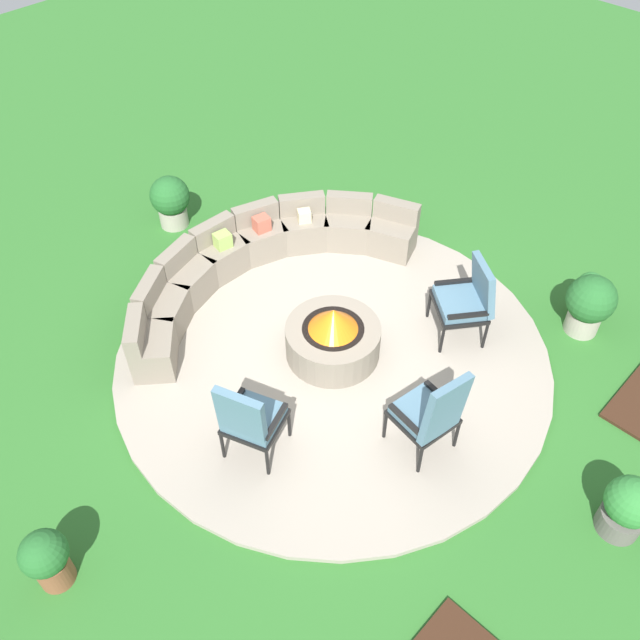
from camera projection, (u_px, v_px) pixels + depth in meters
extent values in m
plane|color=#2D6B28|center=(333.00, 356.00, 7.67)|extent=(24.00, 24.00, 0.00)
cylinder|color=#9E9384|center=(333.00, 354.00, 7.65)|extent=(4.92, 4.92, 0.06)
cylinder|color=gray|center=(333.00, 341.00, 7.49)|extent=(1.06, 1.06, 0.40)
cylinder|color=black|center=(333.00, 330.00, 7.37)|extent=(0.69, 0.69, 0.06)
cone|color=orange|center=(333.00, 319.00, 7.24)|extent=(0.55, 0.55, 0.28)
cube|color=gray|center=(391.00, 238.00, 8.75)|extent=(0.63, 0.71, 0.43)
cube|color=gray|center=(397.00, 210.00, 8.60)|extent=(0.36, 0.61, 0.26)
cube|color=gray|center=(348.00, 231.00, 8.85)|extent=(0.72, 0.74, 0.43)
cube|color=gray|center=(349.00, 203.00, 8.71)|extent=(0.49, 0.57, 0.26)
cube|color=gray|center=(304.00, 232.00, 8.84)|extent=(0.74, 0.71, 0.43)
cube|color=gray|center=(302.00, 204.00, 8.69)|extent=(0.58, 0.48, 0.26)
cube|color=gray|center=(262.00, 241.00, 8.71)|extent=(0.71, 0.62, 0.43)
cube|color=gray|center=(255.00, 213.00, 8.55)|extent=(0.61, 0.34, 0.26)
cube|color=gray|center=(223.00, 258.00, 8.47)|extent=(0.61, 0.47, 0.43)
cube|color=gray|center=(213.00, 231.00, 8.30)|extent=(0.60, 0.18, 0.26)
cube|color=gray|center=(190.00, 282.00, 8.15)|extent=(0.69, 0.59, 0.43)
cube|color=gray|center=(176.00, 257.00, 7.95)|extent=(0.61, 0.31, 0.26)
cube|color=gray|center=(166.00, 314.00, 7.77)|extent=(0.74, 0.70, 0.43)
cube|color=gray|center=(149.00, 290.00, 7.55)|extent=(0.59, 0.45, 0.26)
cube|color=gray|center=(154.00, 351.00, 7.36)|extent=(0.73, 0.74, 0.43)
cube|color=gray|center=(135.00, 330.00, 7.11)|extent=(0.51, 0.55, 0.26)
cube|color=beige|center=(304.00, 216.00, 8.59)|extent=(0.21, 0.21, 0.16)
cube|color=#BC5B47|center=(262.00, 224.00, 8.45)|extent=(0.22, 0.20, 0.19)
cube|color=#93B756|center=(223.00, 240.00, 8.22)|extent=(0.22, 0.20, 0.19)
cylinder|color=black|center=(246.00, 408.00, 6.85)|extent=(0.04, 0.04, 0.38)
cylinder|color=black|center=(289.00, 424.00, 6.71)|extent=(0.04, 0.04, 0.38)
cylinder|color=black|center=(223.00, 445.00, 6.53)|extent=(0.04, 0.04, 0.38)
cylinder|color=black|center=(267.00, 463.00, 6.40)|extent=(0.04, 0.04, 0.38)
cube|color=black|center=(255.00, 422.00, 6.47)|extent=(0.68, 0.68, 0.05)
cube|color=slate|center=(254.00, 417.00, 6.42)|extent=(0.62, 0.62, 0.09)
cube|color=slate|center=(241.00, 417.00, 6.07)|extent=(0.29, 0.52, 0.68)
cube|color=black|center=(232.00, 405.00, 6.44)|extent=(0.44, 0.20, 0.04)
cube|color=black|center=(276.00, 421.00, 6.31)|extent=(0.44, 0.20, 0.04)
cylinder|color=black|center=(385.00, 425.00, 6.70)|extent=(0.04, 0.04, 0.38)
cylinder|color=black|center=(421.00, 401.00, 6.91)|extent=(0.04, 0.04, 0.38)
cylinder|color=black|center=(420.00, 460.00, 6.42)|extent=(0.04, 0.04, 0.38)
cylinder|color=black|center=(457.00, 434.00, 6.62)|extent=(0.04, 0.04, 0.38)
cube|color=black|center=(423.00, 417.00, 6.51)|extent=(0.61, 0.62, 0.05)
cube|color=slate|center=(424.00, 413.00, 6.46)|extent=(0.56, 0.57, 0.09)
cube|color=slate|center=(445.00, 410.00, 6.11)|extent=(0.56, 0.17, 0.73)
cube|color=black|center=(406.00, 421.00, 6.31)|extent=(0.12, 0.47, 0.04)
cube|color=black|center=(442.00, 397.00, 6.51)|extent=(0.12, 0.47, 0.04)
cylinder|color=black|center=(442.00, 340.00, 7.51)|extent=(0.04, 0.04, 0.38)
cylinder|color=black|center=(429.00, 305.00, 7.90)|extent=(0.04, 0.04, 0.38)
cylinder|color=black|center=(485.00, 336.00, 7.56)|extent=(0.04, 0.04, 0.38)
cylinder|color=black|center=(470.00, 301.00, 7.95)|extent=(0.04, 0.04, 0.38)
cube|color=black|center=(459.00, 307.00, 7.58)|extent=(0.80, 0.81, 0.05)
cube|color=slate|center=(460.00, 302.00, 7.53)|extent=(0.74, 0.75, 0.09)
cube|color=slate|center=(483.00, 285.00, 7.38)|extent=(0.43, 0.58, 0.61)
cube|color=black|center=(468.00, 315.00, 7.29)|extent=(0.39, 0.32, 0.04)
cube|color=black|center=(454.00, 282.00, 7.67)|extent=(0.39, 0.32, 0.04)
cylinder|color=#605B56|center=(619.00, 520.00, 6.12)|extent=(0.40, 0.40, 0.24)
sphere|color=#2D7A33|center=(632.00, 502.00, 5.88)|extent=(0.47, 0.47, 0.47)
cylinder|color=brown|center=(54.00, 570.00, 5.76)|extent=(0.30, 0.30, 0.30)
sphere|color=#236028|center=(43.00, 553.00, 5.53)|extent=(0.41, 0.41, 0.41)
cylinder|color=#A89E8E|center=(583.00, 321.00, 7.87)|extent=(0.39, 0.39, 0.28)
sphere|color=#236028|center=(591.00, 299.00, 7.62)|extent=(0.57, 0.57, 0.57)
cylinder|color=#A89E8E|center=(174.00, 216.00, 9.30)|extent=(0.39, 0.39, 0.26)
sphere|color=#236028|center=(170.00, 196.00, 9.05)|extent=(0.54, 0.54, 0.54)
sphere|color=#E55638|center=(172.00, 188.00, 9.01)|extent=(0.17, 0.17, 0.17)
cylinder|color=brown|center=(583.00, 304.00, 8.05)|extent=(0.27, 0.27, 0.32)
sphere|color=#2D7A33|center=(591.00, 285.00, 7.83)|extent=(0.31, 0.31, 0.31)
sphere|color=#E55638|center=(594.00, 279.00, 7.80)|extent=(0.12, 0.12, 0.12)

